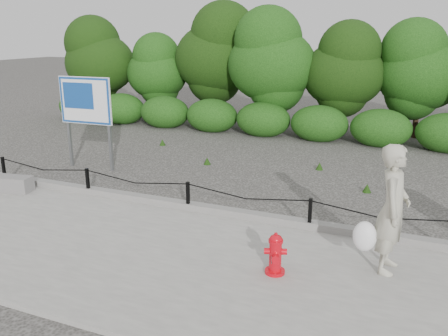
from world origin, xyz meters
TOP-DOWN VIEW (x-y plane):
  - ground at (0.00, 0.00)m, footprint 90.00×90.00m
  - sidewalk at (0.00, -2.00)m, footprint 14.00×4.00m
  - curb at (0.00, 0.05)m, footprint 14.00×0.22m
  - chain_barrier at (0.00, 0.00)m, footprint 10.06×0.06m
  - treeline at (-0.03, 8.95)m, footprint 20.17×3.66m
  - fire_hydrant at (2.40, -1.82)m, footprint 0.39×0.39m
  - pedestrian at (3.92, -1.04)m, footprint 0.78×0.74m
  - concrete_block at (-4.31, -0.52)m, footprint 1.14×0.57m
  - advertising_sign at (-3.94, 1.91)m, footprint 1.54×0.18m

SIDE VIEW (x-z plane):
  - ground at x=0.00m, z-range 0.00..0.00m
  - sidewalk at x=0.00m, z-range 0.00..0.08m
  - curb at x=0.00m, z-range 0.08..0.22m
  - concrete_block at x=-4.31m, z-range 0.08..0.43m
  - fire_hydrant at x=2.40m, z-range 0.06..0.72m
  - chain_barrier at x=0.00m, z-range 0.16..0.76m
  - pedestrian at x=3.92m, z-range 0.05..2.02m
  - advertising_sign at x=-3.94m, z-range 0.50..2.96m
  - treeline at x=-0.03m, z-range 0.16..4.74m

